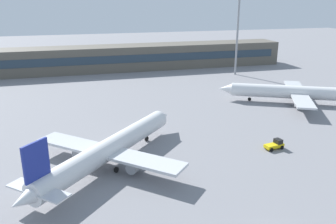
{
  "coord_description": "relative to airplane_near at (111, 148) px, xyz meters",
  "views": [
    {
      "loc": [
        -21.01,
        -28.56,
        26.47
      ],
      "look_at": [
        -2.12,
        40.0,
        3.0
      ],
      "focal_mm": 37.62,
      "sensor_mm": 36.0,
      "label": 1
    }
  ],
  "objects": [
    {
      "name": "baggage_tug_yellow",
      "position": [
        29.4,
        -1.67,
        -2.13
      ],
      "size": [
        3.8,
        2.32,
        1.75
      ],
      "color": "yellow",
      "rests_on": "ground_plane"
    },
    {
      "name": "airplane_near",
      "position": [
        0.0,
        0.0,
        0.0
      ],
      "size": [
        29.08,
        30.36,
        9.61
      ],
      "color": "silver",
      "rests_on": "ground_plane"
    },
    {
      "name": "airplane_mid",
      "position": [
        49.51,
        22.57,
        -0.02
      ],
      "size": [
        35.69,
        25.82,
        9.54
      ],
      "color": "white",
      "rests_on": "ground_plane"
    },
    {
      "name": "ground_plane",
      "position": [
        15.96,
        15.31,
        -2.93
      ],
      "size": [
        400.0,
        400.0,
        0.0
      ],
      "primitive_type": "plane",
      "color": "gray"
    },
    {
      "name": "terminal_building",
      "position": [
        15.96,
        78.14,
        1.57
      ],
      "size": [
        119.09,
        12.13,
        9.0
      ],
      "color": "#5B564C",
      "rests_on": "ground_plane"
    },
    {
      "name": "floodlight_tower_west",
      "position": [
        50.67,
        59.11,
        13.37
      ],
      "size": [
        3.2,
        0.8,
        28.49
      ],
      "color": "gray",
      "rests_on": "ground_plane"
    }
  ]
}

